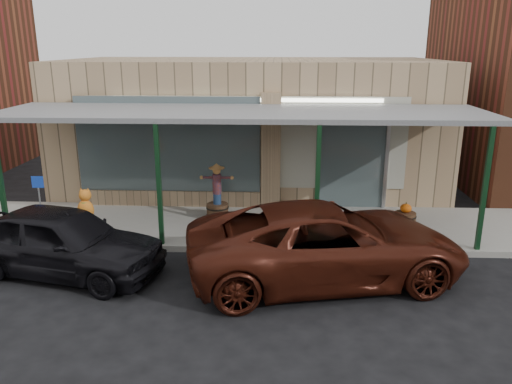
{
  "coord_description": "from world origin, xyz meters",
  "views": [
    {
      "loc": [
        0.92,
        -8.68,
        4.66
      ],
      "look_at": [
        0.4,
        2.6,
        1.32
      ],
      "focal_mm": 35.0,
      "sensor_mm": 36.0,
      "label": 1
    }
  ],
  "objects_px": {
    "parked_sedan": "(62,241)",
    "barrel_pumpkin": "(405,217)",
    "barrel_scarecrow": "(217,200)",
    "handicap_sign": "(39,196)",
    "car_maroon": "(326,243)"
  },
  "relations": [
    {
      "from": "parked_sedan",
      "to": "barrel_pumpkin",
      "type": "bearing_deg",
      "value": -56.61
    },
    {
      "from": "barrel_scarecrow",
      "to": "parked_sedan",
      "type": "bearing_deg",
      "value": -144.66
    },
    {
      "from": "handicap_sign",
      "to": "parked_sedan",
      "type": "bearing_deg",
      "value": -57.05
    },
    {
      "from": "handicap_sign",
      "to": "parked_sedan",
      "type": "relative_size",
      "value": 0.31
    },
    {
      "from": "barrel_pumpkin",
      "to": "parked_sedan",
      "type": "relative_size",
      "value": 0.15
    },
    {
      "from": "car_maroon",
      "to": "handicap_sign",
      "type": "bearing_deg",
      "value": 61.76
    },
    {
      "from": "handicap_sign",
      "to": "barrel_scarecrow",
      "type": "bearing_deg",
      "value": 13.84
    },
    {
      "from": "barrel_scarecrow",
      "to": "parked_sedan",
      "type": "relative_size",
      "value": 0.33
    },
    {
      "from": "barrel_pumpkin",
      "to": "parked_sedan",
      "type": "xyz_separation_m",
      "value": [
        -7.77,
        -2.85,
        0.36
      ]
    },
    {
      "from": "car_maroon",
      "to": "parked_sedan",
      "type": "bearing_deg",
      "value": 78.72
    },
    {
      "from": "parked_sedan",
      "to": "handicap_sign",
      "type": "bearing_deg",
      "value": 47.65
    },
    {
      "from": "barrel_scarecrow",
      "to": "barrel_pumpkin",
      "type": "xyz_separation_m",
      "value": [
        4.92,
        -0.42,
        -0.28
      ]
    },
    {
      "from": "barrel_scarecrow",
      "to": "barrel_pumpkin",
      "type": "relative_size",
      "value": 2.25
    },
    {
      "from": "barrel_scarecrow",
      "to": "handicap_sign",
      "type": "xyz_separation_m",
      "value": [
        -4.29,
        -1.17,
        0.4
      ]
    },
    {
      "from": "handicap_sign",
      "to": "car_maroon",
      "type": "xyz_separation_m",
      "value": [
        6.91,
        -2.07,
        -0.27
      ]
    }
  ]
}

